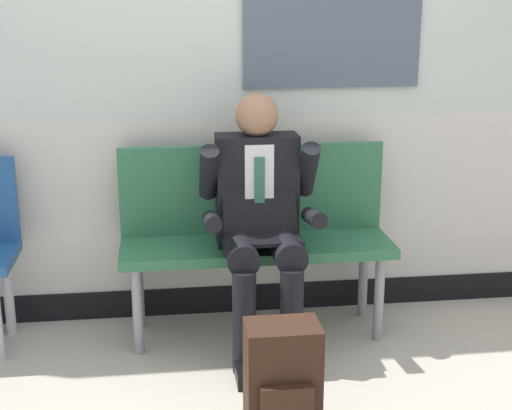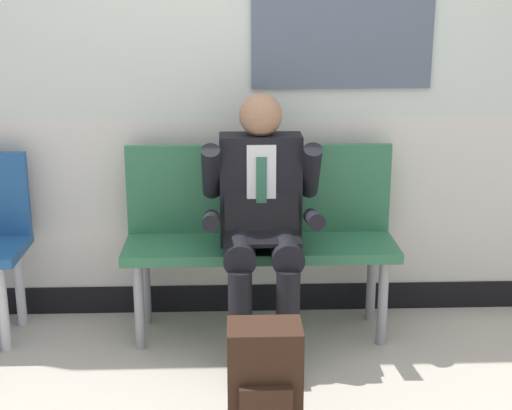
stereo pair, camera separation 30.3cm
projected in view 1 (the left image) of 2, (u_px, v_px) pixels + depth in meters
ground_plane at (254, 366)px, 3.54m from camera, size 18.00×18.00×0.00m
station_wall at (238, 39)px, 3.81m from camera, size 5.37×0.17×2.97m
bench_with_person at (255, 225)px, 3.80m from camera, size 1.37×0.42×0.96m
person_seated at (260, 217)px, 3.58m from camera, size 0.57×0.70×1.25m
backpack at (283, 385)px, 2.88m from camera, size 0.29×0.24×0.49m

